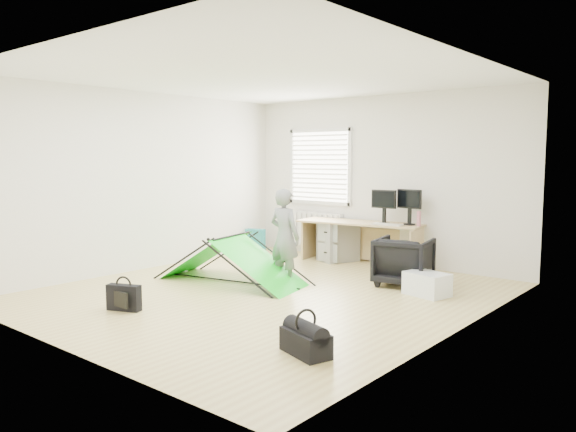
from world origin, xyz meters
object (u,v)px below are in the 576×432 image
Objects in this scene: person at (285,237)px; kite at (232,259)px; office_chair at (404,261)px; storage_crate at (427,284)px; laptop_bag at (124,298)px; duffel_bag at (306,343)px; monitor_right at (410,212)px; desk at (360,243)px; filing_cabinet at (338,240)px; monitor_left at (384,212)px; thermos at (419,219)px.

kite is (-0.64, -0.36, -0.33)m from person.
storage_crate is (0.49, -0.32, -0.18)m from office_chair.
person reaches higher than storage_crate.
laptop_bag reaches higher than duffel_bag.
monitor_right is 1.25m from office_chair.
monitor_right reaches higher than laptop_bag.
desk is 1.54m from office_chair.
storage_crate is (2.19, -1.23, -0.20)m from filing_cabinet.
duffel_bag is at bearing -35.67° from filing_cabinet.
person is at bearing 53.13° from laptop_bag.
person reaches higher than monitor_left.
monitor_left is at bearing -11.77° from desk.
kite is at bearing 23.56° from office_chair.
filing_cabinet is (-0.44, 0.03, -0.00)m from desk.
monitor_left is at bearing 51.15° from kite.
storage_crate is (1.31, -1.19, -0.74)m from monitor_left.
monitor_right reaches higher than kite.
filing_cabinet is 1.76× the size of laptop_bag.
filing_cabinet is at bearing 65.79° from laptop_bag.
filing_cabinet reaches higher than storage_crate.
monitor_right is at bearing 166.48° from thermos.
laptop_bag is (-0.11, -4.05, -0.20)m from filing_cabinet.
thermos is 1.64m from storage_crate.
monitor_left is 4.19m from laptop_bag.
filing_cabinet is at bearing 167.58° from desk.
thermos is 2.19m from person.
filing_cabinet is 1.36m from monitor_right.
monitor_left is 0.57× the size of office_chair.
monitor_right is 1.80m from storage_crate.
monitor_left is 1.04× the size of laptop_bag.
filing_cabinet is at bearing -177.78° from thermos.
kite is at bearing -115.20° from desk.
kite is 5.31× the size of laptop_bag.
laptop_bag is 2.45m from duffel_bag.
office_chair is at bearing -73.96° from thermos.
storage_crate reaches higher than duffel_bag.
storage_crate is at bearing -59.01° from thermos.
monitor_right is 0.20× the size of kite.
storage_crate is at bearing 28.06° from laptop_bag.
laptop_bag reaches higher than storage_crate.
laptop_bag is (0.09, -1.79, -0.18)m from kite.
duffel_bag is at bearing -76.96° from thermos.
duffel_bag is at bearing -72.83° from desk.
desk is at bearing -163.90° from monitor_right.
storage_crate is (0.95, -1.33, -0.74)m from monitor_right.
storage_crate is at bearing -47.21° from monitor_right.
monitor_right is at bearing 20.00° from monitor_left.
person is 2.79m from duffel_bag.
thermos reaches higher than kite.
laptop_bag is at bearing -68.35° from filing_cabinet.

